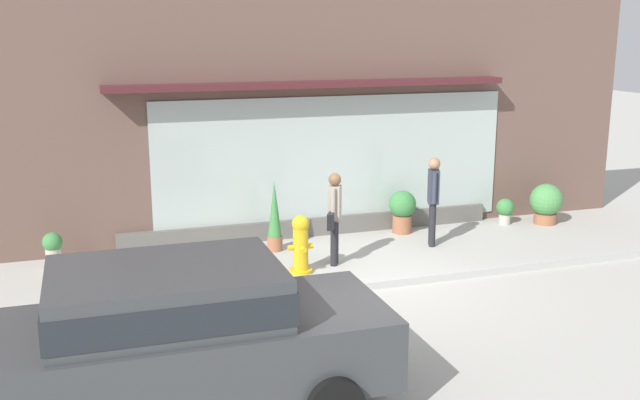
# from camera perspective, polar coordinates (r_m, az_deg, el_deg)

# --- Properties ---
(ground_plane) EXTENTS (60.00, 60.00, 0.00)m
(ground_plane) POSITION_cam_1_polar(r_m,az_deg,el_deg) (11.98, 3.93, -6.43)
(ground_plane) COLOR #B2AFA8
(curb_strip) EXTENTS (14.00, 0.24, 0.12)m
(curb_strip) POSITION_cam_1_polar(r_m,az_deg,el_deg) (11.78, 4.31, -6.46)
(curb_strip) COLOR #B2B2AD
(curb_strip) RESTS_ON ground_plane
(storefront) EXTENTS (14.00, 0.81, 4.70)m
(storefront) POSITION_cam_1_polar(r_m,az_deg,el_deg) (14.38, -0.79, 6.32)
(storefront) COLOR brown
(storefront) RESTS_ON ground_plane
(fire_hydrant) EXTENTS (0.44, 0.41, 0.99)m
(fire_hydrant) POSITION_cam_1_polar(r_m,az_deg,el_deg) (12.30, -1.51, -3.41)
(fire_hydrant) COLOR gold
(fire_hydrant) RESTS_ON ground_plane
(pedestrian_with_handbag) EXTENTS (0.40, 0.56, 1.62)m
(pedestrian_with_handbag) POSITION_cam_1_polar(r_m,az_deg,el_deg) (12.58, 1.12, -1.02)
(pedestrian_with_handbag) COLOR #232328
(pedestrian_with_handbag) RESTS_ON ground_plane
(pedestrian_passerby) EXTENTS (0.31, 0.47, 1.68)m
(pedestrian_passerby) POSITION_cam_1_polar(r_m,az_deg,el_deg) (13.88, 8.77, 0.44)
(pedestrian_passerby) COLOR #232328
(pedestrian_passerby) RESTS_ON ground_plane
(parked_car_dark_gray) EXTENTS (4.28, 2.03, 1.63)m
(parked_car_dark_gray) POSITION_cam_1_polar(r_m,az_deg,el_deg) (7.95, -10.74, -9.96)
(parked_car_dark_gray) COLOR #383A3D
(parked_car_dark_gray) RESTS_ON ground_plane
(potted_plant_by_entrance) EXTENTS (0.33, 0.33, 0.64)m
(potted_plant_by_entrance) POSITION_cam_1_polar(r_m,az_deg,el_deg) (13.33, -20.00, -3.54)
(potted_plant_by_entrance) COLOR #B7B2A3
(potted_plant_by_entrance) RESTS_ON ground_plane
(potted_plant_low_front) EXTENTS (0.68, 0.68, 0.85)m
(potted_plant_low_front) POSITION_cam_1_polar(r_m,az_deg,el_deg) (16.10, 17.13, -0.18)
(potted_plant_low_front) COLOR #9E6042
(potted_plant_low_front) RESTS_ON ground_plane
(potted_plant_window_center) EXTENTS (0.55, 0.55, 0.86)m
(potted_plant_window_center) POSITION_cam_1_polar(r_m,az_deg,el_deg) (14.78, 6.41, -0.70)
(potted_plant_window_center) COLOR #9E6042
(potted_plant_window_center) RESTS_ON ground_plane
(potted_plant_trailing_edge) EXTENTS (0.37, 0.37, 0.55)m
(potted_plant_trailing_edge) POSITION_cam_1_polar(r_m,az_deg,el_deg) (15.86, 14.15, -0.73)
(potted_plant_trailing_edge) COLOR #B7B2A3
(potted_plant_trailing_edge) RESTS_ON ground_plane
(potted_plant_window_left) EXTENTS (0.28, 0.28, 1.32)m
(potted_plant_window_left) POSITION_cam_1_polar(r_m,az_deg,el_deg) (13.50, -3.54, -1.34)
(potted_plant_window_left) COLOR #9E6042
(potted_plant_window_left) RESTS_ON ground_plane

